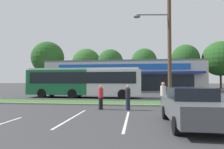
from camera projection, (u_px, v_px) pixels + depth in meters
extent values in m
cube|color=#386B28|center=(99.00, 103.00, 15.63)|extent=(56.00, 2.20, 0.12)
cube|color=gray|center=(96.00, 105.00, 14.43)|extent=(56.00, 0.24, 0.12)
cube|color=silver|center=(72.00, 118.00, 9.66)|extent=(0.12, 4.80, 0.01)
cube|color=silver|center=(126.00, 120.00, 9.09)|extent=(0.12, 4.80, 0.01)
cube|color=#BCB7AD|center=(124.00, 77.00, 38.01)|extent=(27.42, 12.96, 5.08)
cube|color=black|center=(122.00, 83.00, 31.51)|extent=(23.04, 0.08, 2.64)
cube|color=navy|center=(122.00, 73.00, 30.91)|extent=(25.78, 1.40, 0.35)
cube|color=#1959AD|center=(122.00, 67.00, 31.56)|extent=(21.94, 0.16, 0.91)
cube|color=slate|center=(124.00, 64.00, 38.09)|extent=(27.42, 12.96, 0.30)
cylinder|color=#473323|center=(48.00, 79.00, 49.30)|extent=(0.44, 0.44, 4.67)
sphere|color=#23511E|center=(48.00, 58.00, 49.47)|extent=(8.38, 8.38, 8.38)
cylinder|color=#473323|center=(86.00, 81.00, 49.56)|extent=(0.44, 0.44, 3.67)
sphere|color=#2D6026|center=(87.00, 63.00, 49.71)|extent=(7.49, 7.49, 7.49)
cylinder|color=#473323|center=(110.00, 80.00, 46.15)|extent=(0.44, 0.44, 4.03)
sphere|color=#23511E|center=(110.00, 62.00, 46.29)|extent=(6.24, 6.24, 6.24)
cylinder|color=#473323|center=(144.00, 80.00, 43.06)|extent=(0.44, 0.44, 4.13)
sphere|color=#23511E|center=(144.00, 61.00, 43.19)|extent=(5.77, 5.77, 5.77)
cylinder|color=#473323|center=(186.00, 78.00, 45.61)|extent=(0.44, 0.44, 4.77)
sphere|color=#23511E|center=(185.00, 58.00, 45.76)|extent=(6.60, 6.60, 6.60)
cylinder|color=#473323|center=(221.00, 80.00, 43.24)|extent=(0.44, 0.44, 3.92)
sphere|color=#23511E|center=(220.00, 59.00, 43.40)|extent=(7.94, 7.94, 7.94)
cylinder|color=#4C3826|center=(169.00, 42.00, 15.14)|extent=(0.30, 0.30, 9.98)
cylinder|color=#59595B|center=(153.00, 15.00, 15.22)|extent=(2.59, 0.41, 0.10)
ellipsoid|color=#59595B|center=(137.00, 17.00, 15.23)|extent=(0.56, 0.32, 0.24)
cube|color=#196638|center=(60.00, 82.00, 21.50)|extent=(6.93, 2.67, 2.70)
cube|color=silver|center=(115.00, 82.00, 20.59)|extent=(5.68, 2.64, 2.70)
cube|color=silver|center=(84.00, 69.00, 21.13)|extent=(12.05, 2.50, 0.20)
cube|color=black|center=(81.00, 78.00, 19.81)|extent=(11.52, 0.25, 1.19)
cube|color=black|center=(141.00, 79.00, 20.18)|extent=(0.10, 2.17, 1.51)
cylinder|color=black|center=(124.00, 93.00, 21.57)|extent=(1.00, 0.32, 1.00)
cylinder|color=black|center=(123.00, 94.00, 19.25)|extent=(1.00, 0.32, 1.00)
cylinder|color=black|center=(79.00, 92.00, 22.35)|extent=(1.00, 0.32, 1.00)
cylinder|color=black|center=(72.00, 94.00, 20.03)|extent=(1.00, 0.32, 1.00)
cylinder|color=black|center=(52.00, 92.00, 22.85)|extent=(1.00, 0.32, 1.00)
cylinder|color=black|center=(42.00, 93.00, 20.53)|extent=(1.00, 0.32, 1.00)
cube|color=#9E998C|center=(88.00, 89.00, 25.93)|extent=(4.17, 1.82, 0.76)
cube|color=black|center=(87.00, 85.00, 25.98)|extent=(1.88, 1.60, 0.47)
cylinder|color=black|center=(99.00, 92.00, 26.61)|extent=(0.64, 0.22, 0.64)
cylinder|color=black|center=(96.00, 92.00, 24.90)|extent=(0.64, 0.22, 0.64)
cylinder|color=black|center=(81.00, 91.00, 26.94)|extent=(0.64, 0.22, 0.64)
cylinder|color=black|center=(77.00, 92.00, 25.23)|extent=(0.64, 0.22, 0.64)
cube|color=#515459|center=(192.00, 109.00, 7.90)|extent=(1.89, 4.39, 0.77)
cube|color=black|center=(190.00, 93.00, 8.14)|extent=(1.67, 1.98, 0.51)
cylinder|color=black|center=(176.00, 126.00, 6.65)|extent=(0.22, 0.64, 0.64)
cylinder|color=black|center=(203.00, 113.00, 9.12)|extent=(0.22, 0.64, 0.64)
cylinder|color=black|center=(165.00, 113.00, 9.35)|extent=(0.22, 0.64, 0.64)
cylinder|color=#47423D|center=(163.00, 102.00, 12.66)|extent=(0.31, 0.31, 0.87)
cylinder|color=silver|center=(163.00, 91.00, 12.68)|extent=(0.36, 0.36, 0.69)
sphere|color=tan|center=(163.00, 84.00, 12.70)|extent=(0.24, 0.24, 0.24)
cylinder|color=#1E2338|center=(128.00, 104.00, 12.15)|extent=(0.27, 0.27, 0.78)
cylinder|color=black|center=(128.00, 93.00, 12.18)|extent=(0.32, 0.32, 0.61)
sphere|color=tan|center=(128.00, 87.00, 12.19)|extent=(0.21, 0.21, 0.21)
cylinder|color=black|center=(101.00, 104.00, 12.44)|extent=(0.27, 0.27, 0.78)
cylinder|color=red|center=(101.00, 93.00, 12.46)|extent=(0.32, 0.32, 0.61)
sphere|color=tan|center=(101.00, 87.00, 12.47)|extent=(0.21, 0.21, 0.21)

